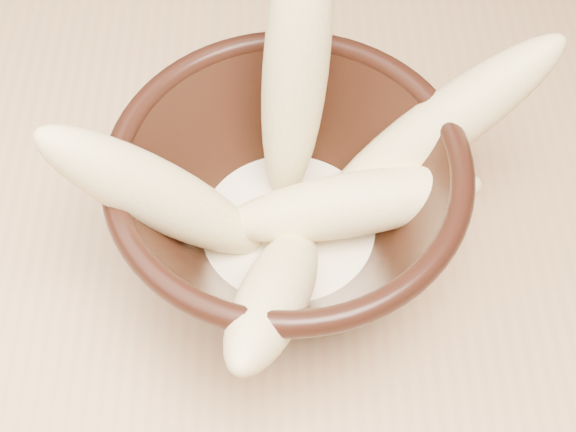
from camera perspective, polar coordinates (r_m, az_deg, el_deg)
The scene contains 8 objects.
table at distance 0.64m, azimuth -17.72°, elevation -13.58°, with size 1.20×0.80×0.75m.
bowl at distance 0.52m, azimuth 0.00°, elevation 0.63°, with size 0.22×0.22×0.12m.
milk_puddle at distance 0.54m, azimuth 0.00°, elevation -1.13°, with size 0.13×0.13×0.02m, color #FCEDCB.
banana_upright at distance 0.50m, azimuth 0.56°, elevation 10.54°, with size 0.04×0.04×0.20m, color #D7BD7F.
banana_left at distance 0.48m, azimuth -9.19°, elevation 1.49°, with size 0.04×0.04×0.17m, color #D7BD7F.
banana_right at distance 0.52m, azimuth 10.52°, elevation 6.07°, with size 0.04×0.04×0.19m, color #D7BD7F.
banana_across at distance 0.51m, azimuth 4.53°, elevation 0.81°, with size 0.04×0.04×0.17m, color #D7BD7F.
banana_front at distance 0.47m, azimuth -0.94°, elevation -5.60°, with size 0.04×0.04×0.15m, color #D7BD7F.
Camera 1 is at (0.19, -0.20, 1.25)m, focal length 50.00 mm.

